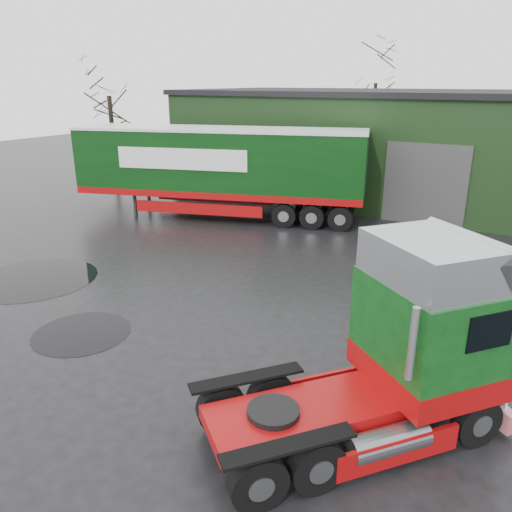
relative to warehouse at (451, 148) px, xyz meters
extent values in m
plane|color=black|center=(-2.00, -20.00, -3.16)|extent=(100.00, 100.00, 0.00)
cube|color=black|center=(0.00, 0.00, -0.16)|extent=(32.00, 12.00, 6.00)
cube|color=black|center=(0.00, 0.00, 2.99)|extent=(32.40, 12.40, 0.30)
cylinder|color=black|center=(-5.60, -22.70, -3.15)|extent=(2.76, 2.76, 0.01)
cylinder|color=black|center=(3.99, -16.54, -3.15)|extent=(2.91, 2.91, 0.01)
cylinder|color=black|center=(-10.37, -20.71, -3.15)|extent=(4.42, 4.42, 0.01)
camera|label=1|loc=(5.19, -31.13, 3.69)|focal=35.00mm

